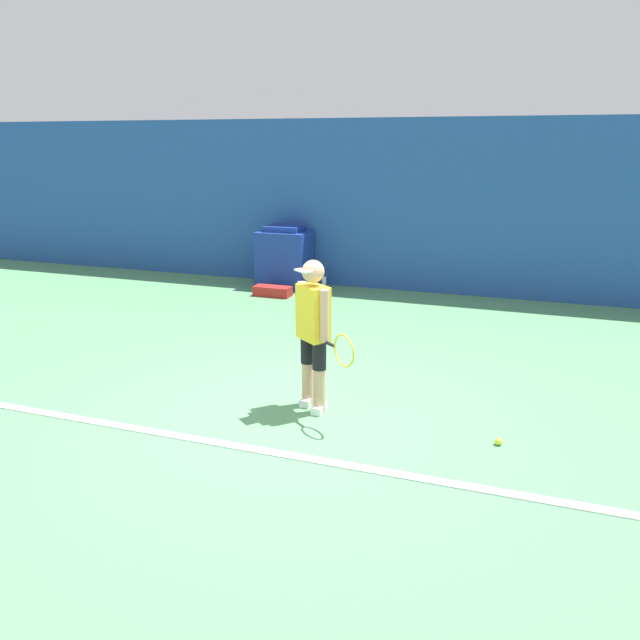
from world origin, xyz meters
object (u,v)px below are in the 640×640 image
equipment_bag (273,291)px  water_bottle (324,283)px  covered_chair (285,258)px  tennis_player (314,329)px  tennis_ball (499,441)px

equipment_bag → water_bottle: bearing=49.6°
covered_chair → water_bottle: bearing=2.1°
covered_chair → water_bottle: size_ratio=4.36×
equipment_bag → water_bottle: water_bottle is taller
water_bottle → covered_chair: bearing=-177.9°
tennis_player → covered_chair: (-2.39, 5.00, -0.30)m
tennis_ball → tennis_player: bearing=173.7°
tennis_ball → equipment_bag: 6.06m
tennis_ball → equipment_bag: bearing=133.0°
tennis_player → water_bottle: size_ratio=5.89×
equipment_bag → tennis_player: bearing=-61.4°
equipment_bag → covered_chair: bearing=96.1°
tennis_player → tennis_ball: tennis_player is taller
tennis_player → covered_chair: bearing=153.1°
tennis_player → water_bottle: 5.33m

